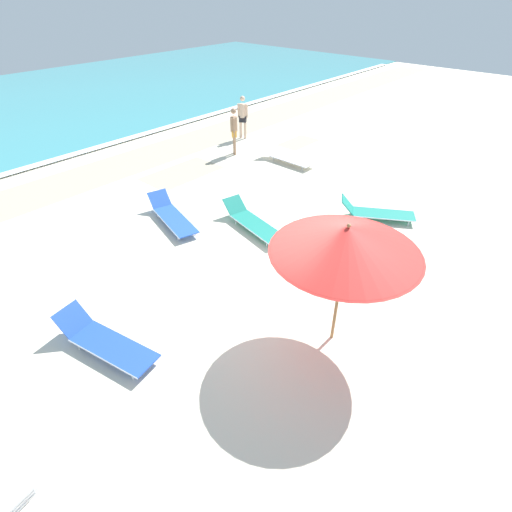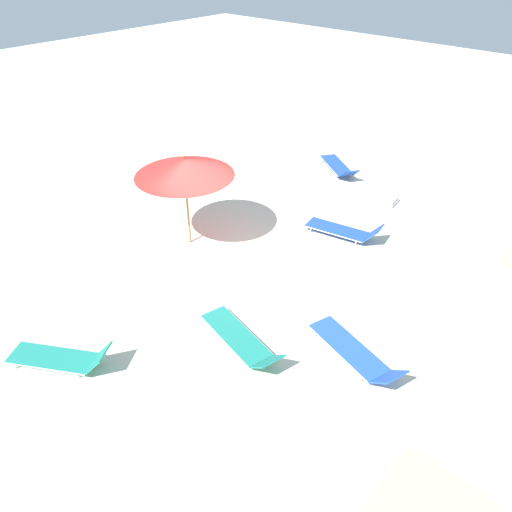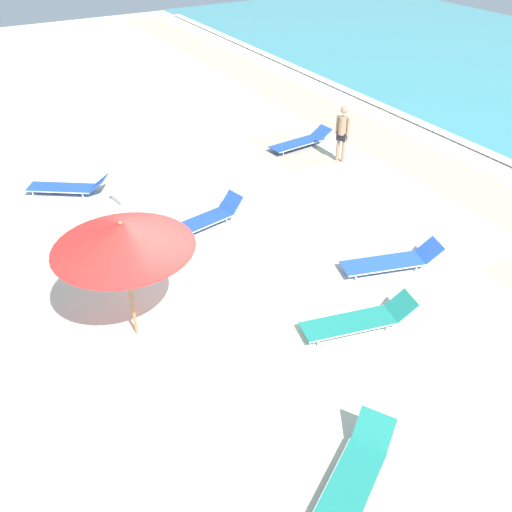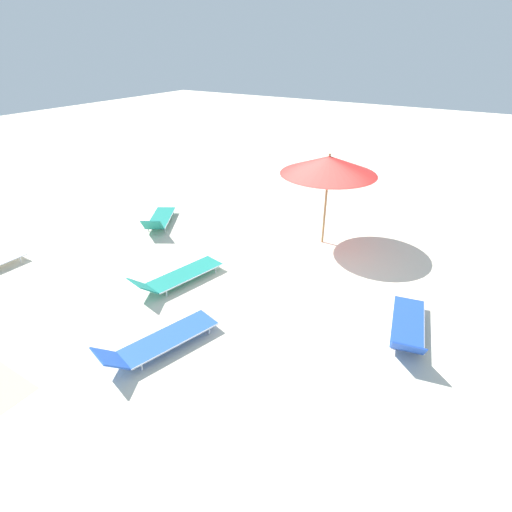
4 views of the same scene
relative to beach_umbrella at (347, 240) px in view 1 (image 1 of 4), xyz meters
The scene contains 9 objects.
ground_plane 2.70m from the beach_umbrella, 92.68° to the left, with size 60.00×60.00×0.16m.
beach_umbrella is the anchor object (origin of this frame).
sun_lounger_beside_umbrella 4.85m from the beach_umbrella, 62.23° to the left, with size 1.10×2.39×0.54m.
sun_lounger_near_water_left 4.77m from the beach_umbrella, 135.66° to the left, with size 1.01×2.21×0.60m.
sun_lounger_near_water_right 6.25m from the beach_umbrella, 82.41° to the left, with size 1.22×2.39×0.55m.
sun_lounger_mid_beach_pair_a 5.47m from the beach_umbrella, 18.37° to the left, with size 1.61×2.12×0.59m.
sun_lounger_mid_beach_pair_b 9.23m from the beach_umbrella, 43.40° to the left, with size 0.66×2.20×0.55m.
beachgoer_wading_adult 10.24m from the beach_umbrella, 54.68° to the left, with size 0.34×0.35×1.76m.
beachgoer_strolling_adult 12.02m from the beach_umbrella, 51.27° to the left, with size 0.30×0.40×1.76m.
Camera 1 is at (-5.03, -3.86, 5.78)m, focal length 28.00 mm.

